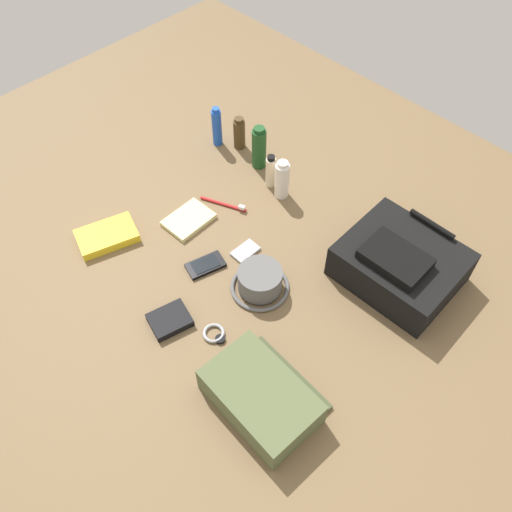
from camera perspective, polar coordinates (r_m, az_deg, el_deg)
ground_plane at (r=1.64m, az=-0.00°, el=-1.11°), size 2.64×2.02×0.02m
backpack at (r=1.61m, az=15.04°, el=-0.81°), size 0.34×0.29×0.15m
toiletry_pouch at (r=1.37m, az=0.60°, el=-14.65°), size 0.29×0.23×0.09m
bucket_hat at (r=1.55m, az=0.42°, el=-2.70°), size 0.17×0.17×0.08m
deodorant_spray at (r=1.97m, az=-4.18°, el=13.52°), size 0.03×0.03×0.16m
cologne_bottle at (r=1.97m, az=-1.78°, el=12.90°), size 0.04×0.04×0.13m
shampoo_bottle at (r=1.88m, az=0.33°, el=11.42°), size 0.05×0.05×0.16m
lotion_bottle at (r=1.82m, az=1.58°, el=8.97°), size 0.03×0.03×0.13m
toothpaste_tube at (r=1.78m, az=2.77°, el=8.10°), size 0.05×0.05×0.14m
paperback_novel at (r=1.75m, az=-15.53°, el=2.05°), size 0.17×0.21×0.03m
cell_phone at (r=1.63m, az=-5.39°, el=-0.97°), size 0.09×0.13×0.01m
media_player at (r=1.66m, az=-1.15°, el=0.49°), size 0.05×0.08×0.01m
wristwatch at (r=1.50m, az=-4.42°, el=-8.26°), size 0.07×0.06×0.01m
toothbrush at (r=1.79m, az=-3.20°, el=5.48°), size 0.15×0.07×0.02m
wallet at (r=1.53m, az=-9.14°, el=-6.73°), size 0.11×0.13×0.02m
notepad at (r=1.75m, az=-7.18°, el=3.85°), size 0.12×0.15×0.02m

